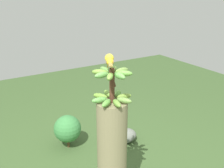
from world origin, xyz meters
TOP-DOWN VIEW (x-y plane):
  - banana_tree at (0.00, 0.00)m, footprint 0.23×0.23m
  - banana_bunch at (0.00, 0.00)m, footprint 0.30×0.30m
  - perched_bird at (0.00, 0.03)m, footprint 0.13×0.21m
  - garden_rock at (0.66, 0.81)m, footprint 0.34×0.27m
  - tropical_shrub at (0.05, 1.07)m, footprint 0.31×0.31m

SIDE VIEW (x-z plane):
  - garden_rock at x=0.66m, z-range 0.00..0.17m
  - tropical_shrub at x=0.05m, z-range 0.04..0.45m
  - banana_tree at x=0.00m, z-range 0.00..1.00m
  - banana_bunch at x=0.00m, z-range 1.00..1.25m
  - perched_bird at x=0.00m, z-range 1.26..1.35m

